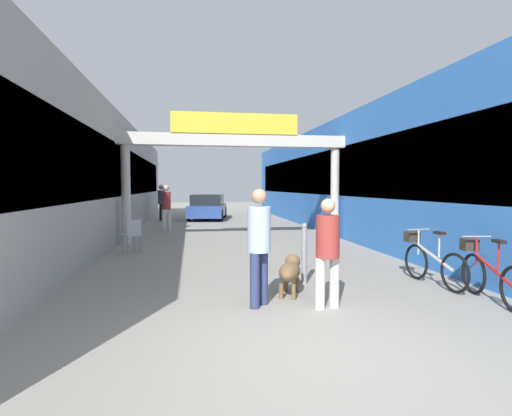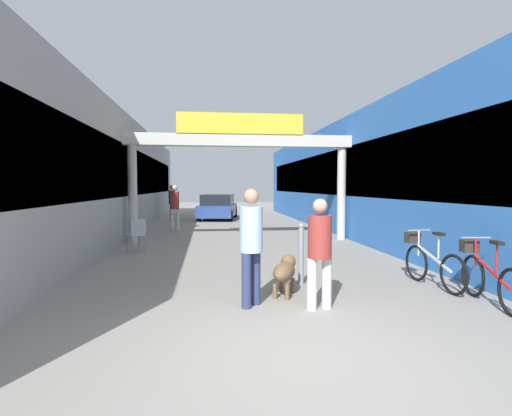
{
  "view_description": "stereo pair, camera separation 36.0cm",
  "coord_description": "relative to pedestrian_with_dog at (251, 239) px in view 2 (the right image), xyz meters",
  "views": [
    {
      "loc": [
        -1.38,
        -3.97,
        1.77
      ],
      "look_at": [
        0.0,
        4.48,
        1.3
      ],
      "focal_mm": 28.0,
      "sensor_mm": 36.0,
      "label": 1
    },
    {
      "loc": [
        -1.02,
        -4.02,
        1.77
      ],
      "look_at": [
        0.0,
        4.48,
        1.3
      ],
      "focal_mm": 28.0,
      "sensor_mm": 36.0,
      "label": 2
    }
  ],
  "objects": [
    {
      "name": "pedestrian_companion",
      "position": [
        0.96,
        -0.25,
        -0.09
      ],
      "size": [
        0.4,
        0.4,
        1.59
      ],
      "color": "silver",
      "rests_on": "ground_plane"
    },
    {
      "name": "storefront_right",
      "position": [
        5.49,
        9.26,
        1.07
      ],
      "size": [
        3.0,
        26.0,
        4.12
      ],
      "color": "blue",
      "rests_on": "ground_plane"
    },
    {
      "name": "bicycle_silver_second",
      "position": [
        3.27,
        0.82,
        -0.56
      ],
      "size": [
        0.46,
        1.69,
        0.98
      ],
      "color": "black",
      "rests_on": "ground_plane"
    },
    {
      "name": "arcade_sign_gateway",
      "position": [
        0.4,
        6.94,
        1.87
      ],
      "size": [
        7.4,
        0.47,
        4.04
      ],
      "color": "beige",
      "rests_on": "ground_plane"
    },
    {
      "name": "cafe_chair_aluminium_nearer",
      "position": [
        -2.52,
        5.14,
        -0.45
      ],
      "size": [
        0.55,
        0.55,
        0.89
      ],
      "color": "gray",
      "rests_on": "ground_plane"
    },
    {
      "name": "bollard_post_metal",
      "position": [
        1.03,
        1.2,
        -0.43
      ],
      "size": [
        0.1,
        0.1,
        1.11
      ],
      "color": "gray",
      "rests_on": "ground_plane"
    },
    {
      "name": "parked_car_blue",
      "position": [
        -0.1,
        15.73,
        -0.35
      ],
      "size": [
        2.32,
        4.21,
        1.33
      ],
      "color": "#2D478C",
      "rests_on": "ground_plane"
    },
    {
      "name": "pedestrian_with_dog",
      "position": [
        0.0,
        0.0,
        0.0
      ],
      "size": [
        0.48,
        0.48,
        1.73
      ],
      "color": "navy",
      "rests_on": "ground_plane"
    },
    {
      "name": "storefront_left",
      "position": [
        -4.69,
        9.26,
        1.07
      ],
      "size": [
        3.0,
        26.0,
        4.12
      ],
      "color": "#9E9993",
      "rests_on": "ground_plane"
    },
    {
      "name": "pedestrian_carrying_crate",
      "position": [
        -1.95,
        10.46,
        0.05
      ],
      "size": [
        0.46,
        0.46,
        1.82
      ],
      "color": "silver",
      "rests_on": "ground_plane"
    },
    {
      "name": "bicycle_red_nearest",
      "position": [
        3.54,
        -0.29,
        -0.56
      ],
      "size": [
        0.46,
        1.68,
        0.98
      ],
      "color": "black",
      "rests_on": "ground_plane"
    },
    {
      "name": "pedestrian_elderly_walking",
      "position": [
        -2.49,
        15.27,
        0.06
      ],
      "size": [
        0.44,
        0.44,
        1.83
      ],
      "color": "black",
      "rests_on": "ground_plane"
    },
    {
      "name": "dog_on_leash",
      "position": [
        0.61,
        0.56,
        -0.6
      ],
      "size": [
        0.59,
        0.88,
        0.62
      ],
      "color": "brown",
      "rests_on": "ground_plane"
    },
    {
      "name": "ground_plane",
      "position": [
        0.4,
        -1.74,
        -1.0
      ],
      "size": [
        80.0,
        80.0,
        0.0
      ],
      "primitive_type": "plane",
      "color": "gray"
    }
  ]
}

